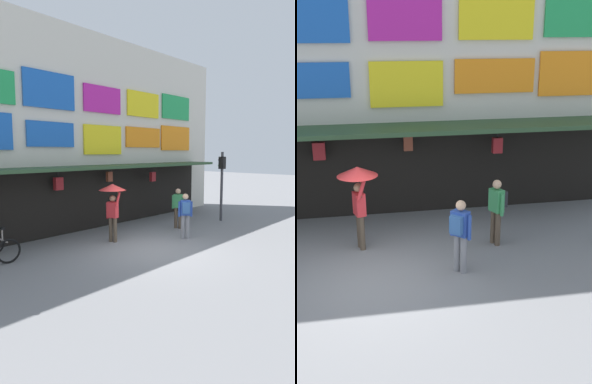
% 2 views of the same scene
% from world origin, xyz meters
% --- Properties ---
extents(ground_plane, '(80.00, 80.00, 0.00)m').
position_xyz_m(ground_plane, '(0.00, 0.00, 0.00)').
color(ground_plane, slate).
extents(shopfront, '(18.00, 2.60, 8.00)m').
position_xyz_m(shopfront, '(0.00, 4.57, 3.96)').
color(shopfront, beige).
rests_on(shopfront, ground).
extents(traffic_light_far, '(0.30, 0.33, 3.20)m').
position_xyz_m(traffic_light_far, '(5.71, 0.89, 2.14)').
color(traffic_light_far, '#38383D').
rests_on(traffic_light_far, ground).
extents(bicycle_parked, '(0.74, 1.17, 1.05)m').
position_xyz_m(bicycle_parked, '(-3.80, 2.73, 0.39)').
color(bicycle_parked, black).
rests_on(bicycle_parked, ground).
extents(pedestrian_with_umbrella, '(0.96, 0.96, 2.08)m').
position_xyz_m(pedestrian_with_umbrella, '(-0.22, 1.74, 1.64)').
color(pedestrian_with_umbrella, brown).
rests_on(pedestrian_with_umbrella, ground).
extents(pedestrian_in_green, '(0.47, 0.47, 1.68)m').
position_xyz_m(pedestrian_in_green, '(1.88, 0.11, 0.98)').
color(pedestrian_in_green, gray).
rests_on(pedestrian_in_green, ground).
extents(pedestrian_in_blue, '(0.45, 0.50, 1.68)m').
position_xyz_m(pedestrian_in_blue, '(3.09, 1.38, 0.98)').
color(pedestrian_in_blue, brown).
rests_on(pedestrian_in_blue, ground).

